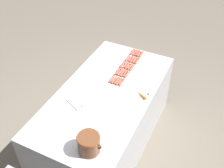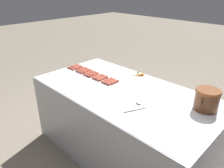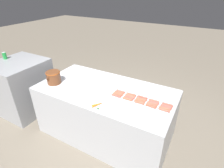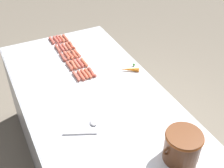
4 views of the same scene
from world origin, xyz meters
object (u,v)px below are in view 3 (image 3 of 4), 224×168
object	(u,v)px
hot_dog_7	(140,101)
carrot	(98,104)
hot_dog_14	(119,94)
hot_dog_23	(132,94)
hot_dog_6	(152,105)
hot_dog_11	(153,103)
hot_dog_5	(165,108)
hot_dog_20	(168,104)
hot_dog_3	(127,99)
hot_dog_17	(142,99)
hot_dog_8	(129,98)
hot_dog_10	(166,107)
hot_dog_22	(142,97)
serving_spoon	(93,79)
back_cabinet	(22,87)
hot_dog_9	(117,94)
hot_dog_21	(154,101)
hot_dog_19	(119,92)
hot_dog_1	(151,106)
hot_dog_16	(154,102)
hot_dog_24	(121,91)
hot_dog_4	(116,96)
hot_dog_0	(164,110)
bean_pot	(54,77)
hot_dog_13	(130,97)
hot_dog_12	(141,100)
soda_can	(5,56)
hot_dog_2	(139,102)
hot_dog_15	(167,106)

from	to	relation	value
hot_dog_7	carrot	world-z (taller)	carrot
hot_dog_14	hot_dog_23	xyz separation A→B (m)	(0.07, -0.16, 0.00)
hot_dog_6	hot_dog_11	xyz separation A→B (m)	(0.04, 0.00, 0.00)
hot_dog_5	hot_dog_20	size ratio (longest dim) A/B	1.00
hot_dog_3	hot_dog_17	distance (m)	0.19
hot_dog_8	hot_dog_10	world-z (taller)	same
hot_dog_22	serving_spoon	xyz separation A→B (m)	(0.12, 0.87, -0.01)
back_cabinet	hot_dog_10	size ratio (longest dim) A/B	7.00
hot_dog_9	hot_dog_21	xyz separation A→B (m)	(0.10, -0.49, 0.00)
hot_dog_5	hot_dog_19	distance (m)	0.65
hot_dog_1	hot_dog_22	size ratio (longest dim) A/B	1.00
hot_dog_16	hot_dog_24	bearing A→B (deg)	86.24
hot_dog_7	hot_dog_11	distance (m)	0.16
hot_dog_4	hot_dog_21	size ratio (longest dim) A/B	1.00
hot_dog_17	carrot	xyz separation A→B (m)	(-0.39, 0.43, 0.00)
hot_dog_17	hot_dog_14	bearing A→B (deg)	96.07
hot_dog_0	carrot	bearing A→B (deg)	111.29
hot_dog_0	hot_dog_10	world-z (taller)	same
hot_dog_16	bean_pot	size ratio (longest dim) A/B	0.53
hot_dog_4	hot_dog_19	distance (m)	0.10
hot_dog_9	hot_dog_13	size ratio (longest dim) A/B	1.00
hot_dog_12	hot_dog_23	size ratio (longest dim) A/B	1.00
hot_dog_21	carrot	bearing A→B (deg)	126.03
hot_dog_13	hot_dog_3	bearing A→B (deg)	175.35
hot_dog_22	hot_dog_24	xyz separation A→B (m)	(-0.00, 0.32, 0.00)
hot_dog_4	hot_dog_22	size ratio (longest dim) A/B	1.00
hot_dog_17	hot_dog_19	distance (m)	0.33
hot_dog_12	hot_dog_24	distance (m)	0.33
hot_dog_16	hot_dog_1	bearing A→B (deg)	177.69
hot_dog_6	hot_dog_11	size ratio (longest dim) A/B	1.00
soda_can	hot_dog_8	bearing A→B (deg)	-87.12
hot_dog_2	bean_pot	world-z (taller)	bean_pot
hot_dog_0	hot_dog_14	bearing A→B (deg)	84.39
hot_dog_6	hot_dog_20	xyz separation A→B (m)	(0.11, -0.17, 0.00)
hot_dog_10	hot_dog_22	size ratio (longest dim) A/B	1.00
bean_pot	serving_spoon	bearing A→B (deg)	-50.78
hot_dog_2	hot_dog_23	xyz separation A→B (m)	(0.13, 0.16, 0.00)
hot_dog_6	hot_dog_14	world-z (taller)	same
hot_dog_2	hot_dog_13	bearing A→B (deg)	68.15
hot_dog_16	hot_dog_12	bearing A→B (deg)	101.43
hot_dog_17	hot_dog_8	bearing A→B (deg)	111.67
hot_dog_21	serving_spoon	xyz separation A→B (m)	(0.12, 1.03, -0.01)
hot_dog_14	hot_dog_15	world-z (taller)	same
hot_dog_20	serving_spoon	distance (m)	1.21
hot_dog_6	hot_dog_0	bearing A→B (deg)	-100.45
hot_dog_15	hot_dog_16	bearing A→B (deg)	88.98
hot_dog_19	hot_dog_9	bearing A→B (deg)	179.45
hot_dog_0	serving_spoon	distance (m)	1.22
hot_dog_15	hot_dog_23	size ratio (longest dim) A/B	1.00
hot_dog_4	soda_can	distance (m)	2.24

